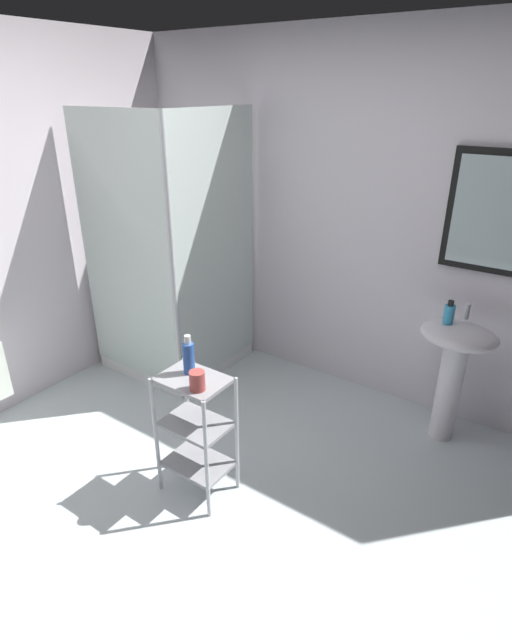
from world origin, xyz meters
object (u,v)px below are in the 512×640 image
at_px(pedestal_sink, 454,359).
at_px(shampoo_bottle_blue, 189,357).
at_px(shower_stall, 176,316).
at_px(rinse_cup, 197,381).
at_px(hand_soap_bottle, 449,313).
at_px(storage_cart, 196,426).

relative_size(pedestal_sink, shampoo_bottle_blue, 3.70).
distance_m(shower_stall, rinse_cup, 1.57).
height_order(shower_stall, hand_soap_bottle, shower_stall).
bearing_deg(shower_stall, pedestal_sink, 8.92).
bearing_deg(shower_stall, rinse_cup, -42.27).
relative_size(shower_stall, hand_soap_bottle, 13.58).
distance_m(shower_stall, shampoo_bottle_blue, 1.41).
relative_size(hand_soap_bottle, shampoo_bottle_blue, 0.67).
bearing_deg(pedestal_sink, shampoo_bottle_blue, -130.26).
height_order(hand_soap_bottle, rinse_cup, hand_soap_bottle).
distance_m(pedestal_sink, storage_cart, 1.64).
bearing_deg(rinse_cup, shower_stall, 137.73).
bearing_deg(hand_soap_bottle, shampoo_bottle_blue, -128.24).
xyz_separation_m(pedestal_sink, rinse_cup, (-0.92, -1.35, 0.21)).
relative_size(storage_cart, rinse_cup, 7.23).
relative_size(shower_stall, shampoo_bottle_blue, 9.14).
xyz_separation_m(shower_stall, storage_cart, (1.04, -0.96, -0.03)).
bearing_deg(rinse_cup, hand_soap_bottle, 58.07).
height_order(shower_stall, shampoo_bottle_blue, shower_stall).
bearing_deg(rinse_cup, pedestal_sink, 55.86).
distance_m(hand_soap_bottle, shampoo_bottle_blue, 1.59).
distance_m(storage_cart, hand_soap_bottle, 1.64).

